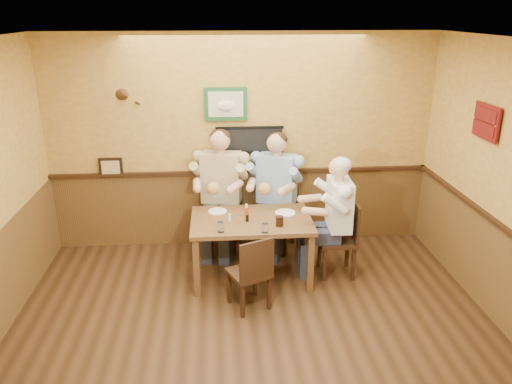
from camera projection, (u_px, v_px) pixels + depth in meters
The scene contains 17 objects.
room at pixel (272, 179), 4.24m from camera, with size 5.02×5.03×2.81m.
dining_table at pixel (251, 226), 5.83m from camera, with size 1.40×0.90×0.75m.
chair_back_left at pixel (222, 212), 6.60m from camera, with size 0.47×0.47×1.03m, color #331F10, non-canonical shape.
chair_back_right at pixel (276, 213), 6.62m from camera, with size 0.46×0.46×1.00m, color #331F10, non-canonical shape.
chair_right_end at pixel (337, 239), 5.96m from camera, with size 0.43×0.43×0.93m, color #331F10, non-canonical shape.
chair_near_side at pixel (249, 271), 5.30m from camera, with size 0.39×0.39×0.85m, color #331F10, non-canonical shape.
diner_tan_shirt at pixel (222, 197), 6.52m from camera, with size 0.68×0.68×1.47m, color #CEBD8E, non-canonical shape.
diner_blue_polo at pixel (277, 198), 6.55m from camera, with size 0.66×0.66×1.43m, color #89ABCE, non-canonical shape.
diner_white_elder at pixel (338, 224), 5.90m from camera, with size 0.61×0.61×1.32m, color white, non-canonical shape.
water_glass_left at pixel (221, 227), 5.44m from camera, with size 0.08×0.08×0.12m, color silver.
water_glass_mid at pixel (265, 228), 5.43m from camera, with size 0.07×0.07×0.11m, color white.
cola_tumbler at pixel (280, 221), 5.60m from camera, with size 0.09×0.09×0.11m, color black.
hot_sauce_bottle at pixel (247, 213), 5.72m from camera, with size 0.05×0.05×0.18m, color #BF3914.
salt_shaker at pixel (230, 218), 5.74m from camera, with size 0.03×0.03×0.08m, color silver.
pepper_shaker at pixel (247, 218), 5.72m from camera, with size 0.03×0.03×0.08m, color black.
plate_far_left at pixel (217, 211), 6.00m from camera, with size 0.23×0.23×0.02m, color white.
plate_far_right at pixel (285, 213), 5.96m from camera, with size 0.24×0.24×0.02m, color white.
Camera 1 is at (-0.33, -3.83, 3.05)m, focal length 35.00 mm.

